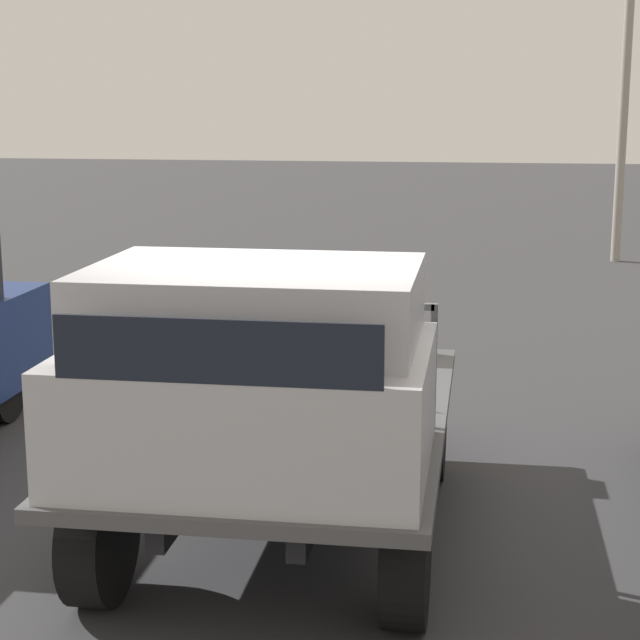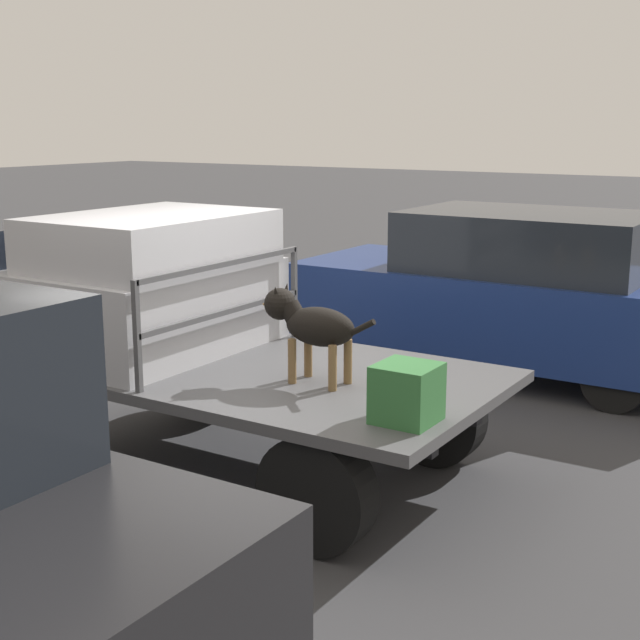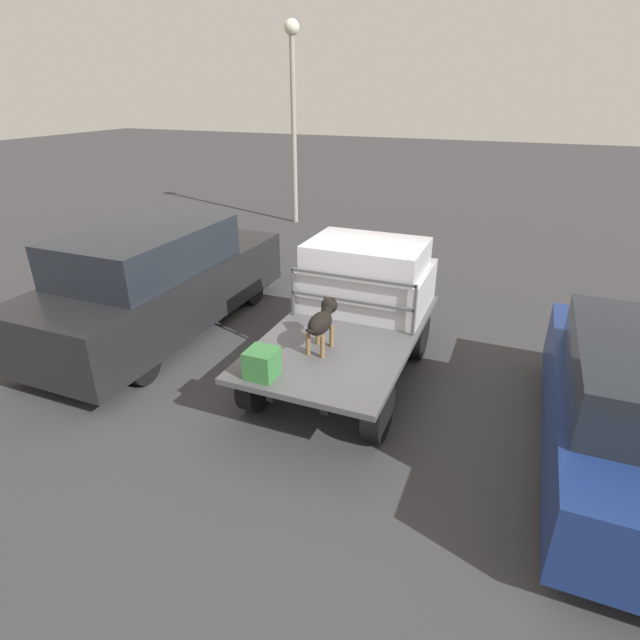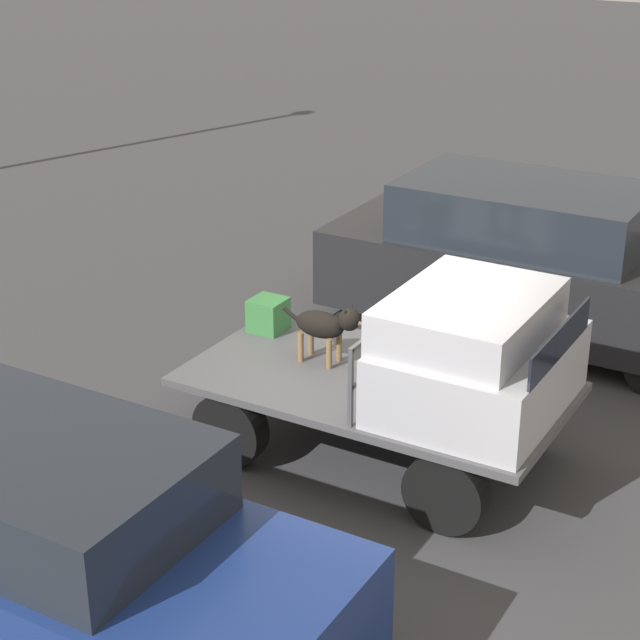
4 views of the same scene
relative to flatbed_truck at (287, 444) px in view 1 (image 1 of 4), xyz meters
The scene contains 6 objects.
ground_plane 0.60m from the flatbed_truck, ahead, with size 80.00×80.00×0.00m, color #38383A.
flatbed_truck is the anchor object (origin of this frame).
truck_cab 1.27m from the flatbed_truck, ahead, with size 1.52×1.94×1.10m.
truck_headboard 0.78m from the flatbed_truck, ahead, with size 0.04×1.94×0.78m.
dog 0.90m from the flatbed_truck, 169.89° to the left, with size 0.94×0.27×0.68m.
cargo_crate 1.72m from the flatbed_truck, 162.07° to the left, with size 0.36×0.36×0.36m.
Camera 1 is at (6.54, 1.22, 2.83)m, focal length 60.00 mm.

